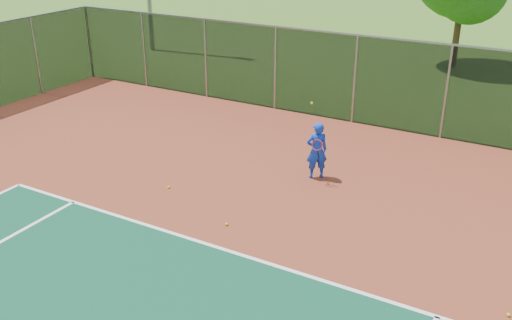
{
  "coord_description": "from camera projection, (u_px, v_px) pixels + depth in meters",
  "views": [
    {
      "loc": [
        3.18,
        -5.79,
        6.74
      ],
      "look_at": [
        -2.87,
        5.0,
        1.3
      ],
      "focal_mm": 40.0,
      "sensor_mm": 36.0,
      "label": 1
    }
  ],
  "objects": [
    {
      "name": "tennis_player",
      "position": [
        317.0,
        150.0,
        15.29
      ],
      "size": [
        0.69,
        0.74,
        2.1
      ],
      "color": "#1337B8",
      "rests_on": "court_apron"
    },
    {
      "name": "practice_ball_2",
      "position": [
        169.0,
        187.0,
        14.97
      ],
      "size": [
        0.07,
        0.07,
        0.07
      ],
      "primitive_type": "sphere",
      "color": "#B4D118",
      "rests_on": "court_apron"
    },
    {
      "name": "practice_ball_1",
      "position": [
        227.0,
        224.0,
        13.21
      ],
      "size": [
        0.07,
        0.07,
        0.07
      ],
      "primitive_type": "sphere",
      "color": "#B4D118",
      "rests_on": "court_apron"
    },
    {
      "name": "fence_back",
      "position": [
        446.0,
        91.0,
        17.71
      ],
      "size": [
        30.0,
        0.06,
        3.03
      ],
      "color": "black",
      "rests_on": "court_apron"
    },
    {
      "name": "practice_ball_3",
      "position": [
        509.0,
        315.0,
        10.26
      ],
      "size": [
        0.07,
        0.07,
        0.07
      ],
      "primitive_type": "sphere",
      "color": "#B4D118",
      "rests_on": "court_apron"
    },
    {
      "name": "court_apron",
      "position": [
        313.0,
        314.0,
        10.35
      ],
      "size": [
        30.0,
        20.0,
        0.02
      ],
      "primitive_type": "cube",
      "color": "brown",
      "rests_on": "ground"
    }
  ]
}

